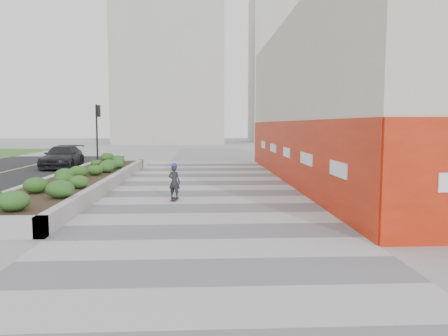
% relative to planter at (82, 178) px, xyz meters
% --- Properties ---
extents(ground, '(160.00, 160.00, 0.00)m').
position_rel_planter_xyz_m(ground, '(5.50, -7.00, -0.42)').
color(ground, gray).
rests_on(ground, ground).
extents(walkway, '(8.00, 36.00, 0.01)m').
position_rel_planter_xyz_m(walkway, '(5.50, -4.00, -0.41)').
color(walkway, '#A8A8AD').
rests_on(walkway, ground).
extents(building, '(6.04, 24.08, 8.00)m').
position_rel_planter_xyz_m(building, '(12.48, 1.98, 3.56)').
color(building, beige).
rests_on(building, ground).
extents(planter, '(3.00, 18.00, 0.90)m').
position_rel_planter_xyz_m(planter, '(0.00, 0.00, 0.00)').
color(planter, '#9E9EA0').
rests_on(planter, ground).
extents(traffic_signal_near, '(0.33, 0.28, 4.20)m').
position_rel_planter_xyz_m(traffic_signal_near, '(-1.73, 10.50, 2.34)').
color(traffic_signal_near, black).
rests_on(traffic_signal_near, ground).
extents(distant_bldg_north_l, '(16.00, 12.00, 20.00)m').
position_rel_planter_xyz_m(distant_bldg_north_l, '(0.50, 48.00, 9.58)').
color(distant_bldg_north_l, '#ADAAA3').
rests_on(distant_bldg_north_l, ground).
extents(distant_bldg_north_r, '(14.00, 10.00, 24.00)m').
position_rel_planter_xyz_m(distant_bldg_north_r, '(20.50, 53.00, 11.58)').
color(distant_bldg_north_r, '#ADAAA3').
rests_on(distant_bldg_north_r, ground).
extents(manhole_cover, '(0.44, 0.44, 0.01)m').
position_rel_planter_xyz_m(manhole_cover, '(6.00, -4.00, -0.42)').
color(manhole_cover, '#595654').
rests_on(manhole_cover, ground).
extents(skateboarder, '(0.55, 0.74, 1.42)m').
position_rel_planter_xyz_m(skateboarder, '(4.35, -3.59, 0.30)').
color(skateboarder, beige).
rests_on(skateboarder, ground).
extents(car_dark, '(2.27, 5.08, 1.45)m').
position_rel_planter_xyz_m(car_dark, '(-3.79, 9.29, 0.30)').
color(car_dark, black).
rests_on(car_dark, ground).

